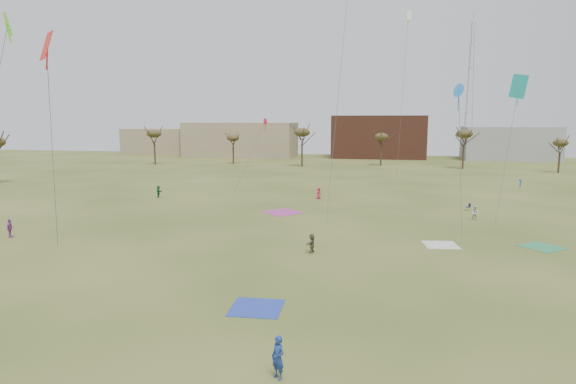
# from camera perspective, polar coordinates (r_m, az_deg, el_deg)

# --- Properties ---
(ground) EXTENTS (260.00, 260.00, 0.00)m
(ground) POSITION_cam_1_polar(r_m,az_deg,el_deg) (26.05, -5.43, -16.00)
(ground) COLOR #3A4C17
(ground) RESTS_ON ground
(flyer_near_right) EXTENTS (0.82, 0.77, 1.88)m
(flyer_near_right) POSITION_cam_1_polar(r_m,az_deg,el_deg) (21.36, -1.19, -18.97)
(flyer_near_right) COLOR navy
(flyer_near_right) RESTS_ON ground
(spectator_fore_c) EXTENTS (0.75, 1.55, 1.60)m
(spectator_fore_c) POSITION_cam_1_polar(r_m,az_deg,el_deg) (39.74, 2.83, -6.06)
(spectator_fore_c) COLOR brown
(spectator_fore_c) RESTS_ON ground
(spectator_mid_d) EXTENTS (0.74, 1.11, 1.74)m
(spectator_mid_d) POSITION_cam_1_polar(r_m,az_deg,el_deg) (51.64, -30.02, -3.72)
(spectator_mid_d) COLOR purple
(spectator_mid_d) RESTS_ON ground
(spectator_mid_e) EXTENTS (0.91, 0.80, 1.58)m
(spectator_mid_e) POSITION_cam_1_polar(r_m,az_deg,el_deg) (56.11, 21.24, -2.34)
(spectator_mid_e) COLOR silver
(spectator_mid_e) RESTS_ON ground
(flyer_far_a) EXTENTS (1.48, 1.41, 1.68)m
(flyer_far_a) POSITION_cam_1_polar(r_m,az_deg,el_deg) (70.15, -15.05, 0.06)
(flyer_far_a) COLOR #23693A
(flyer_far_a) RESTS_ON ground
(flyer_far_b) EXTENTS (0.83, 0.92, 1.58)m
(flyer_far_b) POSITION_cam_1_polar(r_m,az_deg,el_deg) (66.60, 3.65, -0.14)
(flyer_far_b) COLOR #C42145
(flyer_far_b) RESTS_ON ground
(flyer_far_c) EXTENTS (0.75, 1.06, 1.48)m
(flyer_far_c) POSITION_cam_1_polar(r_m,az_deg,el_deg) (85.24, 25.72, 0.90)
(flyer_far_c) COLOR #205396
(flyer_far_c) RESTS_ON ground
(blanket_blue) EXTENTS (3.10, 3.10, 0.03)m
(blanket_blue) POSITION_cam_1_polar(r_m,az_deg,el_deg) (28.81, -3.75, -13.50)
(blanket_blue) COLOR #2942B2
(blanket_blue) RESTS_ON ground
(blanket_cream) EXTENTS (3.18, 3.18, 0.03)m
(blanket_cream) POSITION_cam_1_polar(r_m,az_deg,el_deg) (44.29, 17.61, -5.99)
(blanket_cream) COLOR silver
(blanket_cream) RESTS_ON ground
(blanket_plum) EXTENTS (5.39, 5.39, 0.03)m
(blanket_plum) POSITION_cam_1_polar(r_m,az_deg,el_deg) (56.86, -0.64, -2.43)
(blanket_plum) COLOR #B63899
(blanket_plum) RESTS_ON ground
(blanket_olive) EXTENTS (4.21, 4.21, 0.03)m
(blanket_olive) POSITION_cam_1_polar(r_m,az_deg,el_deg) (46.92, 27.81, -5.79)
(blanket_olive) COLOR #338C5A
(blanket_olive) RESTS_ON ground
(camp_chair_right) EXTENTS (0.67, 0.64, 0.87)m
(camp_chair_right) POSITION_cam_1_polar(r_m,az_deg,el_deg) (61.87, 20.47, -1.83)
(camp_chair_right) COLOR #161B3C
(camp_chair_right) RESTS_ON ground
(kites_aloft) EXTENTS (69.18, 60.39, 27.81)m
(kites_aloft) POSITION_cam_1_polar(r_m,az_deg,el_deg) (62.39, 11.34, 17.85)
(kites_aloft) COLOR #DF27AC
(kites_aloft) RESTS_ON ground
(tree_line) EXTENTS (117.44, 49.32, 8.91)m
(tree_line) POSITION_cam_1_polar(r_m,az_deg,el_deg) (102.32, 5.91, 6.39)
(tree_line) COLOR #3A2B1E
(tree_line) RESTS_ON ground
(building_tan) EXTENTS (32.00, 14.00, 10.00)m
(building_tan) POSITION_cam_1_polar(r_m,az_deg,el_deg) (144.04, -5.59, 6.17)
(building_tan) COLOR #937F60
(building_tan) RESTS_ON ground
(building_brick) EXTENTS (26.00, 16.00, 12.00)m
(building_brick) POSITION_cam_1_polar(r_m,az_deg,el_deg) (142.75, 10.66, 6.44)
(building_brick) COLOR brown
(building_brick) RESTS_ON ground
(building_grey) EXTENTS (24.00, 12.00, 9.00)m
(building_grey) POSITION_cam_1_polar(r_m,az_deg,el_deg) (144.62, 24.69, 5.25)
(building_grey) COLOR gray
(building_grey) RESTS_ON ground
(building_tan_west) EXTENTS (20.00, 12.00, 8.00)m
(building_tan_west) POSITION_cam_1_polar(r_m,az_deg,el_deg) (161.72, -15.12, 5.81)
(building_tan_west) COLOR #937F60
(building_tan_west) RESTS_ON ground
(radio_tower) EXTENTS (1.51, 1.72, 41.00)m
(radio_tower) POSITION_cam_1_polar(r_m,az_deg,el_deg) (149.68, 20.63, 11.20)
(radio_tower) COLOR #9EA3A8
(radio_tower) RESTS_ON ground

